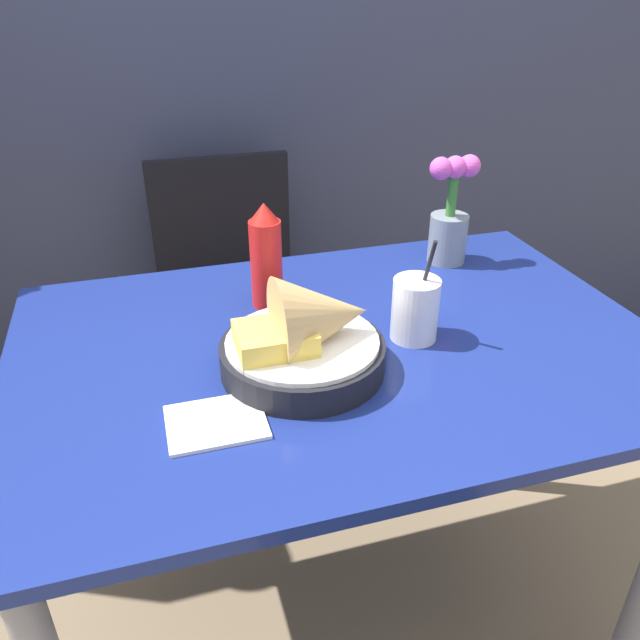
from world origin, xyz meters
name	(u,v)px	position (x,y,z in m)	size (l,w,h in m)	color
ground_plane	(335,617)	(0.00, 0.00, 0.00)	(12.00, 12.00, 0.00)	#7A664C
dining_table	(339,392)	(0.00, 0.00, 0.65)	(1.13, 0.77, 0.76)	navy
chair_far_window	(230,289)	(-0.09, 0.76, 0.52)	(0.40, 0.40, 0.89)	black
food_basket	(309,338)	(-0.08, -0.07, 0.82)	(0.27, 0.27, 0.17)	black
ketchup_bottle	(266,257)	(-0.09, 0.17, 0.86)	(0.06, 0.06, 0.21)	red
drink_cup	(415,311)	(0.13, -0.02, 0.82)	(0.08, 0.08, 0.19)	silver
flower_vase	(450,217)	(0.33, 0.26, 0.87)	(0.11, 0.08, 0.24)	gray
napkin	(216,422)	(-0.24, -0.17, 0.77)	(0.14, 0.11, 0.01)	white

